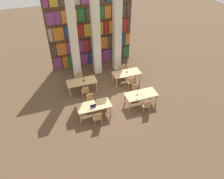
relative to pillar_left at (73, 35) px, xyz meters
The scene contains 22 objects.
ground_plane 4.48m from the pillar_left, 64.19° to the right, with size 40.00×40.00×0.00m, color brown.
bookshelf_bank 1.99m from the pillar_left, 41.45° to the left, with size 5.94×0.35×5.50m.
pillar_left is the anchor object (origin of this frame).
pillar_center 1.45m from the pillar_left, ahead, with size 0.48×0.48×6.00m.
pillar_right 2.90m from the pillar_left, ahead, with size 0.48×0.48×6.00m.
reading_table_0 4.81m from the pillar_left, 89.42° to the right, with size 1.84×0.85×0.73m.
chair_0 5.52m from the pillar_left, 89.75° to the right, with size 0.42×0.40×0.87m.
chair_1 4.31m from the pillar_left, 89.64° to the right, with size 0.42×0.40×0.87m.
desk_lamp_0 4.64m from the pillar_left, 88.39° to the right, with size 0.14×0.14×0.44m.
laptop 4.96m from the pillar_left, 90.50° to the right, with size 0.32×0.22×0.21m.
reading_table_1 5.58m from the pillar_left, 55.52° to the right, with size 1.84×0.85×0.73m.
chair_2 6.19m from the pillar_left, 59.69° to the right, with size 0.42×0.40×0.87m.
chair_3 5.15m from the pillar_left, 50.49° to the right, with size 0.42×0.40×0.87m.
desk_lamp_1 5.29m from the pillar_left, 57.81° to the right, with size 0.14×0.14×0.50m.
reading_table_2 2.97m from the pillar_left, 92.44° to the right, with size 1.84×0.85×0.73m.
chair_4 3.57m from the pillar_left, 91.07° to the right, with size 0.42×0.40×0.87m.
chair_5 2.76m from the pillar_left, 92.45° to the right, with size 0.42×0.40×0.87m.
desk_lamp_2 2.70m from the pillar_left, 88.22° to the right, with size 0.14×0.14×0.39m.
reading_table_3 4.18m from the pillar_left, 32.19° to the right, with size 1.84×0.85×0.73m.
chair_6 4.63m from the pillar_left, 41.10° to the right, with size 0.42×0.40×0.87m.
chair_7 4.03m from the pillar_left, 21.11° to the right, with size 0.42×0.40×0.87m.
desk_lamp_3 3.99m from the pillar_left, 31.26° to the right, with size 0.14×0.14×0.44m.
Camera 1 is at (-3.37, -9.78, 8.63)m, focal length 35.00 mm.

